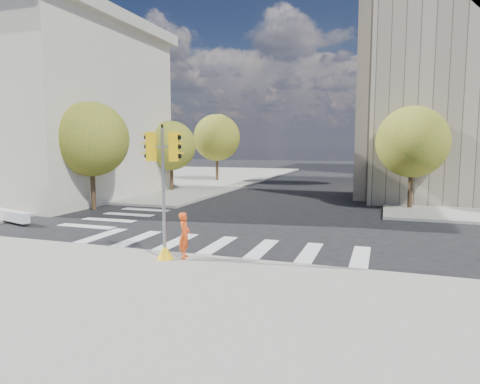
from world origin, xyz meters
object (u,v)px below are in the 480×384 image
lamp_far (407,137)px  traffic_signal (164,203)px  lamp_near (417,134)px  photographer (185,235)px

lamp_far → traffic_signal: 34.18m
lamp_near → lamp_far: 14.00m
lamp_near → photographer: lamp_near is taller
traffic_signal → photographer: bearing=17.8°
lamp_near → traffic_signal: lamp_near is taller
photographer → traffic_signal: bearing=106.5°
photographer → lamp_far: bearing=-26.7°
traffic_signal → photographer: size_ratio=2.86×
lamp_near → lamp_far: bearing=90.0°
lamp_near → traffic_signal: (-8.84, -18.92, -2.56)m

